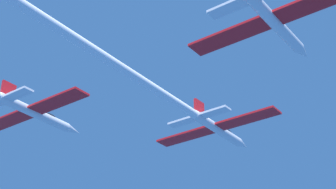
% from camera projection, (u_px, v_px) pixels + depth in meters
% --- Properties ---
extents(jet_lead, '(20.04, 62.22, 3.32)m').
position_uv_depth(jet_lead, '(144.00, 82.00, 64.99)').
color(jet_lead, white).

